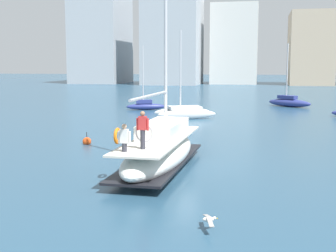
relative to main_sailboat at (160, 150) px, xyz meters
name	(u,v)px	position (x,y,z in m)	size (l,w,h in m)	color
ground_plane	(173,162)	(0.31, 1.61, -0.90)	(400.00, 400.00, 0.00)	#284C66
main_sailboat	(160,150)	(0.00, 0.00, 0.00)	(2.74, 9.68, 12.28)	white
moored_sloop_far	(289,102)	(7.99, 34.55, -0.32)	(5.28, 4.43, 7.31)	navy
moored_catamaran	(146,105)	(-7.55, 27.80, -0.41)	(4.39, 2.25, 6.89)	navy
moored_cutter_right	(185,111)	(-2.19, 21.00, -0.28)	(5.93, 4.39, 8.00)	white
seagull	(209,219)	(3.16, -7.78, -0.57)	(0.51, 1.11, 0.17)	silver
mooring_buoy	(87,141)	(-5.92, 5.82, -0.74)	(0.54, 0.54, 0.87)	#EA4C19
waterfront_buildings	(230,36)	(-2.86, 96.04, 10.80)	(86.49, 21.62, 26.14)	#B2B7BC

